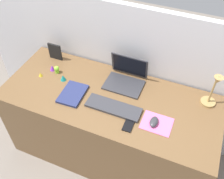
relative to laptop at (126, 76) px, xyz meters
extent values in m
plane|color=slate|center=(-0.06, -0.21, -0.79)|extent=(6.00, 6.00, 0.00)
cube|color=silver|center=(-0.06, 0.18, -0.14)|extent=(2.88, 0.05, 1.31)
cube|color=brown|center=(-0.06, -0.21, -0.42)|extent=(1.68, 0.70, 0.74)
cube|color=#333338|center=(0.00, -0.05, -0.05)|extent=(0.30, 0.21, 0.01)
cube|color=#333338|center=(0.00, 0.07, 0.06)|extent=(0.30, 0.04, 0.20)
cube|color=black|center=(0.00, 0.06, 0.06)|extent=(0.27, 0.03, 0.17)
cube|color=#333338|center=(0.02, -0.30, -0.04)|extent=(0.41, 0.13, 0.02)
cube|color=pink|center=(0.35, -0.32, -0.05)|extent=(0.21, 0.17, 0.00)
ellipsoid|color=#333338|center=(0.33, -0.33, -0.03)|extent=(0.06, 0.10, 0.03)
cube|color=black|center=(0.17, -0.40, -0.05)|extent=(0.07, 0.13, 0.01)
cylinder|color=#A5844C|center=(0.64, 0.02, -0.05)|extent=(0.11, 0.11, 0.02)
cylinder|color=#A5844C|center=(0.64, 0.02, 0.10)|extent=(0.01, 0.01, 0.26)
cylinder|color=#A5844C|center=(0.64, -0.02, 0.23)|extent=(0.01, 0.08, 0.08)
cone|color=#A5844C|center=(0.64, -0.05, 0.24)|extent=(0.06, 0.06, 0.05)
cube|color=navy|center=(-0.32, -0.30, -0.04)|extent=(0.18, 0.25, 0.02)
cube|color=black|center=(-0.67, 0.04, 0.02)|extent=(0.12, 0.02, 0.15)
cone|color=yellow|center=(-0.67, -0.22, -0.04)|extent=(0.03, 0.03, 0.04)
cone|color=teal|center=(-0.47, -0.18, -0.03)|extent=(0.05, 0.05, 0.05)
cone|color=purple|center=(-0.62, -0.11, -0.03)|extent=(0.04, 0.04, 0.05)
cylinder|color=#8CDB33|center=(-0.57, -0.12, -0.04)|extent=(0.03, 0.03, 0.03)
sphere|color=#8CDB33|center=(-0.57, -0.12, -0.01)|extent=(0.04, 0.04, 0.04)
camera|label=1|loc=(0.48, -1.44, 1.38)|focal=41.30mm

